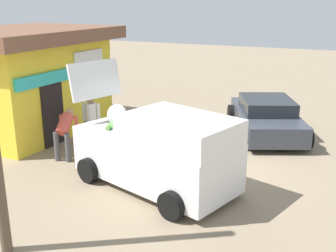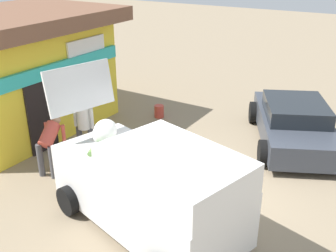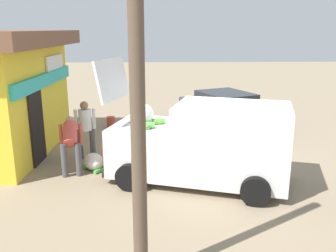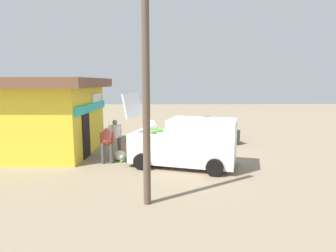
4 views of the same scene
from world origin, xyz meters
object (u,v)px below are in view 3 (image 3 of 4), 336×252
(vendor_standing, at_px, (85,126))
(paint_bucket, at_px, (111,122))
(delivery_van, at_px, (204,143))
(unloaded_banana_pile, at_px, (95,162))
(customer_bending, at_px, (71,140))
(parked_sedan, at_px, (225,109))

(vendor_standing, bearing_deg, paint_bucket, -4.96)
(delivery_van, xyz_separation_m, paint_bucket, (4.95, 2.76, -0.74))
(unloaded_banana_pile, relative_size, paint_bucket, 2.12)
(customer_bending, xyz_separation_m, paint_bucket, (4.35, -0.45, -0.66))
(unloaded_banana_pile, bearing_deg, parked_sedan, -43.84)
(delivery_van, bearing_deg, unloaded_banana_pile, 72.73)
(parked_sedan, relative_size, vendor_standing, 2.73)
(delivery_van, distance_m, unloaded_banana_pile, 2.92)
(customer_bending, bearing_deg, unloaded_banana_pile, -65.48)
(delivery_van, distance_m, customer_bending, 3.27)
(parked_sedan, relative_size, paint_bucket, 11.02)
(delivery_van, relative_size, customer_bending, 3.29)
(vendor_standing, bearing_deg, unloaded_banana_pile, -157.00)
(parked_sedan, distance_m, vendor_standing, 5.76)
(vendor_standing, height_order, customer_bending, vendor_standing)
(delivery_van, bearing_deg, vendor_standing, 61.31)
(customer_bending, bearing_deg, paint_bucket, -5.94)
(delivery_van, bearing_deg, parked_sedan, -16.04)
(delivery_van, xyz_separation_m, parked_sedan, (5.20, -1.49, -0.35))
(vendor_standing, xyz_separation_m, paint_bucket, (3.29, -0.29, -0.74))
(parked_sedan, distance_m, unloaded_banana_pile, 6.06)
(vendor_standing, bearing_deg, parked_sedan, -52.12)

